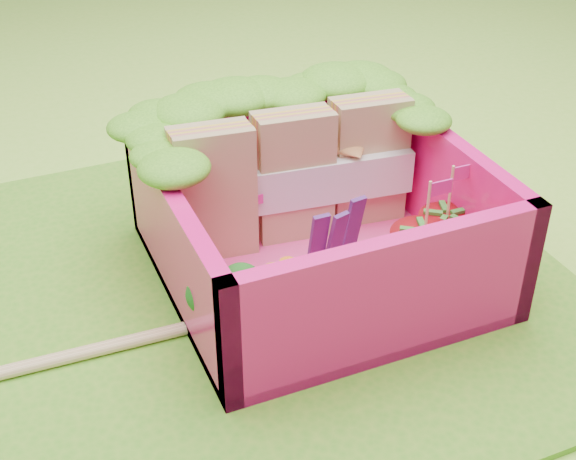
# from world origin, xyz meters

# --- Properties ---
(ground) EXTENTS (14.00, 14.00, 0.00)m
(ground) POSITION_xyz_m (0.00, 0.00, 0.00)
(ground) COLOR #99DE3E
(ground) RESTS_ON ground
(placemat) EXTENTS (2.60, 2.60, 0.03)m
(placemat) POSITION_xyz_m (0.00, 0.00, 0.01)
(placemat) COLOR #56A425
(placemat) RESTS_ON ground
(bento_floor) EXTENTS (1.30, 1.30, 0.05)m
(bento_floor) POSITION_xyz_m (0.27, -0.05, 0.06)
(bento_floor) COLOR #FF4194
(bento_floor) RESTS_ON placemat
(bento_box) EXTENTS (1.30, 1.30, 0.55)m
(bento_box) POSITION_xyz_m (0.27, -0.05, 0.31)
(bento_box) COLOR #FF157B
(bento_box) RESTS_ON placemat
(lettuce_ruffle) EXTENTS (1.43, 0.77, 0.11)m
(lettuce_ruffle) POSITION_xyz_m (0.27, 0.43, 0.64)
(lettuce_ruffle) COLOR #388518
(lettuce_ruffle) RESTS_ON bento_box
(sandwich_stack) EXTENTS (1.10, 0.29, 0.60)m
(sandwich_stack) POSITION_xyz_m (0.27, 0.21, 0.37)
(sandwich_stack) COLOR tan
(sandwich_stack) RESTS_ON bento_floor
(broccoli) EXTENTS (0.34, 0.34, 0.25)m
(broccoli) POSITION_xyz_m (-0.22, -0.36, 0.25)
(broccoli) COLOR #528E44
(broccoli) RESTS_ON bento_floor
(carrot_sticks) EXTENTS (0.16, 0.14, 0.28)m
(carrot_sticks) POSITION_xyz_m (-0.02, -0.33, 0.21)
(carrot_sticks) COLOR orange
(carrot_sticks) RESTS_ON bento_floor
(purple_wedges) EXTENTS (0.26, 0.12, 0.38)m
(purple_wedges) POSITION_xyz_m (0.27, -0.20, 0.27)
(purple_wedges) COLOR #421855
(purple_wedges) RESTS_ON bento_floor
(strawberry_left) EXTENTS (0.28, 0.28, 0.52)m
(strawberry_left) POSITION_xyz_m (0.58, -0.40, 0.23)
(strawberry_left) COLOR red
(strawberry_left) RESTS_ON bento_floor
(strawberry_right) EXTENTS (0.24, 0.24, 0.48)m
(strawberry_right) POSITION_xyz_m (0.77, -0.27, 0.21)
(strawberry_right) COLOR red
(strawberry_right) RESTS_ON bento_floor
(snap_peas) EXTENTS (0.61, 0.52, 0.05)m
(snap_peas) POSITION_xyz_m (0.66, -0.29, 0.11)
(snap_peas) COLOR #55B137
(snap_peas) RESTS_ON bento_floor
(chopsticks) EXTENTS (2.09, 0.13, 0.04)m
(chopsticks) POSITION_xyz_m (-0.99, -0.20, 0.05)
(chopsticks) COLOR tan
(chopsticks) RESTS_ON placemat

